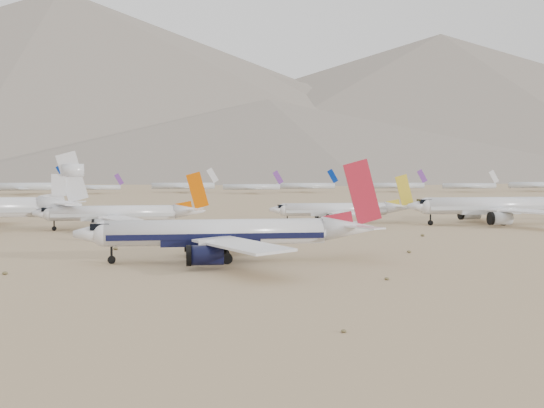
{
  "coord_description": "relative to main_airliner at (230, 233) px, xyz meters",
  "views": [
    {
      "loc": [
        -19.1,
        -120.19,
        15.82
      ],
      "look_at": [
        4.94,
        46.42,
        7.0
      ],
      "focal_mm": 45.0,
      "sensor_mm": 36.0,
      "label": 1
    }
  ],
  "objects": [
    {
      "name": "distant_storage_row",
      "position": [
        39.01,
        322.33,
        -0.38
      ],
      "size": [
        611.94,
        62.74,
        16.31
      ],
      "color": "silver",
      "rests_on": "ground"
    },
    {
      "name": "desert_scrub",
      "position": [
        -10.94,
        -16.71,
        -4.53
      ],
      "size": [
        233.6,
        121.67,
        0.63
      ],
      "color": "brown",
      "rests_on": "ground"
    },
    {
      "name": "row2_orange_tail",
      "position": [
        -22.94,
        63.21,
        -0.61
      ],
      "size": [
        42.06,
        41.15,
        15.0
      ],
      "color": "silver",
      "rests_on": "ground"
    },
    {
      "name": "foothills",
      "position": [
        536.46,
        1105.18,
        62.34
      ],
      "size": [
        4637.5,
        1395.0,
        155.0
      ],
      "color": "slate",
      "rests_on": "ground"
    },
    {
      "name": "main_airliner",
      "position": [
        0.0,
        0.0,
        0.0
      ],
      "size": [
        49.64,
        48.48,
        17.52
      ],
      "color": "silver",
      "rests_on": "ground"
    },
    {
      "name": "row2_gold_tail",
      "position": [
        38.09,
        74.52,
        -0.85
      ],
      "size": [
        39.87,
        39.0,
        14.2
      ],
      "color": "silver",
      "rests_on": "ground"
    },
    {
      "name": "row2_navy_widebody",
      "position": [
        81.78,
        65.51,
        0.35
      ],
      "size": [
        52.05,
        50.9,
        18.52
      ],
      "color": "silver",
      "rests_on": "ground"
    },
    {
      "name": "ground",
      "position": [
        9.79,
        5.18,
        -4.82
      ],
      "size": [
        7000.0,
        7000.0,
        0.0
      ],
      "primitive_type": "plane",
      "color": "#987759",
      "rests_on": "ground"
    },
    {
      "name": "mountain_range",
      "position": [
        79.96,
        1653.19,
        185.5
      ],
      "size": [
        7354.0,
        3024.0,
        470.0
      ],
      "color": "slate",
      "rests_on": "ground"
    }
  ]
}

